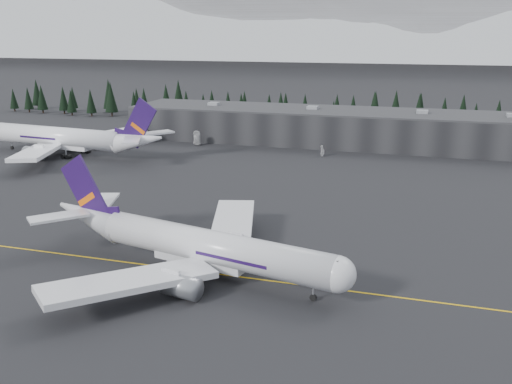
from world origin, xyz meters
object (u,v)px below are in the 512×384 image
(gse_vehicle_a, at_px, (197,143))
(gse_vehicle_b, at_px, (322,154))
(jet_main, at_px, (189,243))
(jet_parked, at_px, (71,138))
(terminal, at_px, (338,127))

(gse_vehicle_a, bearing_deg, gse_vehicle_b, -7.76)
(jet_main, height_order, jet_parked, jet_parked)
(terminal, bearing_deg, jet_parked, -149.55)
(jet_main, xyz_separation_m, gse_vehicle_b, (4.51, 101.81, -4.52))
(jet_parked, xyz_separation_m, gse_vehicle_a, (33.73, 29.22, -5.13))
(jet_parked, bearing_deg, terminal, -144.01)
(jet_main, bearing_deg, gse_vehicle_a, 124.55)
(jet_main, bearing_deg, terminal, 99.89)
(terminal, relative_size, gse_vehicle_a, 28.86)
(jet_main, bearing_deg, jet_parked, 147.14)
(jet_main, distance_m, jet_parked, 109.99)
(gse_vehicle_a, bearing_deg, jet_main, -69.06)
(terminal, height_order, jet_main, jet_main)
(gse_vehicle_b, bearing_deg, gse_vehicle_a, -114.01)
(terminal, height_order, gse_vehicle_b, terminal)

